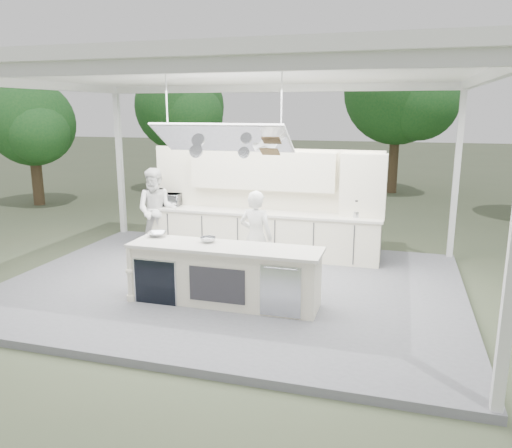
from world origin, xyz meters
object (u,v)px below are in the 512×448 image
(back_counter, at_px, (260,233))
(head_chef, at_px, (256,237))
(sous_chef, at_px, (157,210))
(demo_island, at_px, (223,275))

(back_counter, height_order, head_chef, head_chef)
(back_counter, relative_size, head_chef, 3.02)
(sous_chef, bearing_deg, back_counter, -6.23)
(head_chef, distance_m, sous_chef, 2.99)
(head_chef, bearing_deg, sous_chef, -18.84)
(back_counter, xyz_separation_m, head_chef, (0.41, -1.74, 0.36))
(back_counter, relative_size, sous_chef, 2.78)
(demo_island, bearing_deg, sous_chef, 134.46)
(demo_island, height_order, back_counter, same)
(back_counter, bearing_deg, sous_chef, -171.11)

